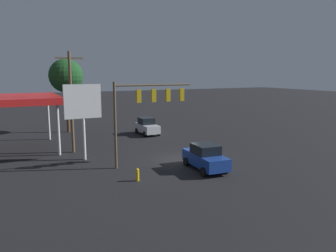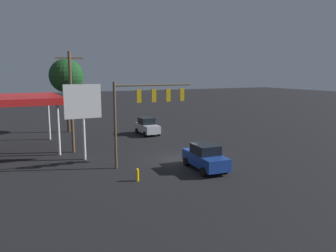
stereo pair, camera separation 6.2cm
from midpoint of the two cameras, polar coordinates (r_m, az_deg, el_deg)
ground_plane at (r=27.74m, az=1.88°, el=-5.80°), size 200.00×200.00×0.00m
traffic_signal_assembly at (r=25.46m, az=-3.60°, el=4.13°), size 6.47×0.43×6.57m
utility_pole at (r=30.58m, az=-16.44°, el=4.40°), size 2.40×0.26×9.06m
gas_station_canopy at (r=33.45m, az=-26.15°, el=4.08°), size 8.91×8.78×5.08m
price_sign at (r=27.72m, az=-14.58°, el=3.64°), size 3.01×0.27×6.28m
sedan_far at (r=24.81m, az=6.57°, el=-5.42°), size 2.29×4.51×1.93m
hatchback_crossing at (r=38.50m, az=-3.58°, el=-0.08°), size 1.98×3.81×1.97m
street_tree at (r=41.37m, az=-17.27°, el=8.30°), size 4.02×4.02×8.84m
fire_hydrant at (r=22.36m, az=-5.31°, el=-8.43°), size 0.24×0.24×0.88m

